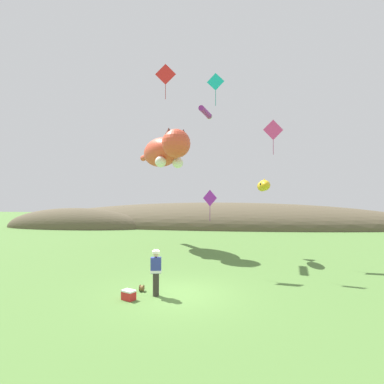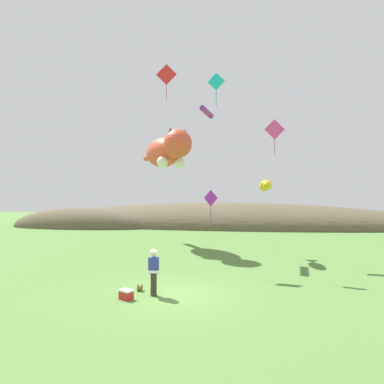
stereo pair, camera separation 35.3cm
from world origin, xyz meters
TOP-DOWN VIEW (x-y plane):
  - ground_plane at (0.00, 0.00)m, footprint 120.00×120.00m
  - distant_hill_ridge at (-2.00, 28.11)m, footprint 53.79×14.51m
  - festival_attendant at (-0.79, -0.32)m, footprint 0.46×0.33m
  - kite_spool at (-1.50, 0.15)m, footprint 0.16×0.26m
  - picnic_cooler at (-1.67, -0.89)m, footprint 0.58×0.50m
  - kite_giant_cat at (-3.11, 10.72)m, footprint 5.61×7.52m
  - kite_fish_windsock at (4.07, 7.91)m, footprint 0.76×2.57m
  - kite_tube_streamer at (0.32, 8.14)m, footprint 0.76×2.09m
  - kite_diamond_teal at (1.13, 5.81)m, footprint 1.03×0.08m
  - kite_diamond_pink at (4.59, 7.32)m, footprint 1.25×0.28m
  - kite_diamond_violet at (0.74, 6.44)m, footprint 0.88×0.49m
  - kite_diamond_red at (-1.93, 6.07)m, footprint 1.27×0.16m

SIDE VIEW (x-z plane):
  - ground_plane at x=0.00m, z-range 0.00..0.00m
  - distant_hill_ridge at x=-2.00m, z-range -3.12..3.12m
  - kite_spool at x=-1.50m, z-range 0.00..0.26m
  - picnic_cooler at x=-1.67m, z-range 0.00..0.36m
  - festival_attendant at x=-0.79m, z-range 0.07..1.84m
  - kite_diamond_violet at x=0.74m, z-range 2.79..4.69m
  - kite_fish_windsock at x=4.07m, z-range 4.17..4.96m
  - kite_giant_cat at x=-3.11m, z-range 6.00..8.65m
  - kite_diamond_pink at x=4.59m, z-range 6.87..9.04m
  - kite_tube_streamer at x=0.32m, z-range 9.24..9.68m
  - kite_diamond_teal at x=1.13m, z-range 9.59..11.52m
  - kite_diamond_red at x=-1.93m, z-range 10.20..12.38m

